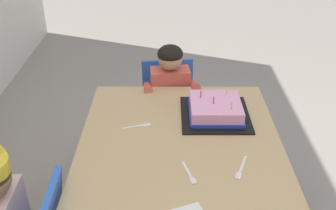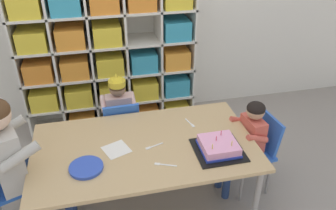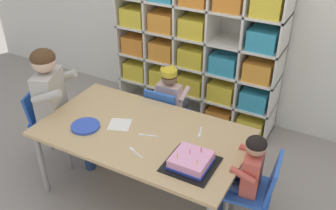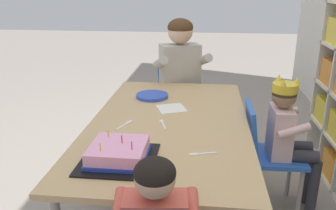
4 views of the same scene
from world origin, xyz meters
The scene contains 15 objects.
ground centered at (0.00, 0.00, 0.00)m, with size 16.00×16.00×0.00m, color gray.
storage_cubby_shelf centered at (-0.13, 1.22, 0.74)m, with size 1.63×0.38×1.48m.
activity_table centered at (0.00, 0.00, 0.54)m, with size 1.51×0.86×0.59m.
classroom_chair_blue centered at (-0.11, 0.56, 0.38)m, with size 0.31×0.35×0.65m.
child_with_crown centered at (-0.12, 0.67, 0.51)m, with size 0.30×0.31×0.82m.
classroom_chair_adult_side centered at (-0.91, -0.03, 0.43)m, with size 0.43×0.40×0.67m.
adult_helper_seated centered at (-0.81, 0.01, 0.66)m, with size 0.49×0.47×1.06m.
classroom_chair_guest_side centered at (0.87, 0.05, 0.38)m, with size 0.35×0.35×0.64m.
guest_at_table_side centered at (0.78, 0.04, 0.50)m, with size 0.31×0.31×0.79m.
birthday_cake_on_tray centered at (0.47, -0.17, 0.62)m, with size 0.32×0.32×0.11m.
paper_plate_stack centered at (-0.39, -0.16, 0.60)m, with size 0.21×0.21×0.02m, color blue.
paper_napkin_square centered at (-0.19, -0.01, 0.59)m, with size 0.16×0.16×0.00m, color white.
fork_beside_plate_stack centered at (0.09, -0.23, 0.59)m, with size 0.14×0.07×0.00m.
fork_at_table_front_edge centered at (0.05, -0.03, 0.59)m, with size 0.13×0.05×0.00m.
fork_scattered_mid_table centered at (0.38, 0.18, 0.59)m, with size 0.05×0.13×0.00m.
Camera 2 is at (-0.26, -1.86, 2.03)m, focal length 36.69 mm.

